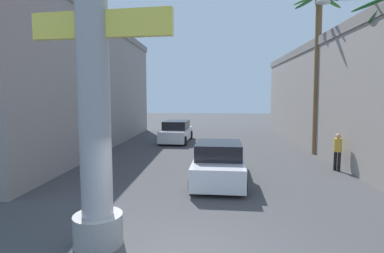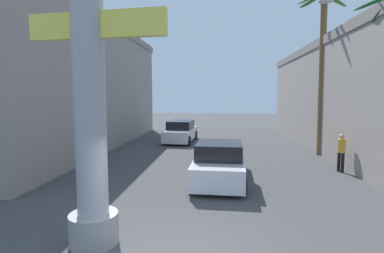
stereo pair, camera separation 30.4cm
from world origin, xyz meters
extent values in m
plane|color=#424244|center=(0.00, 10.00, 0.00)|extent=(87.84, 87.84, 0.00)
cube|color=gray|center=(-9.96, 13.46, 3.80)|extent=(8.50, 20.52, 7.60)
cube|color=slate|center=(-9.96, 13.46, 7.85)|extent=(8.67, 20.93, 0.50)
cube|color=gray|center=(9.96, 12.23, 3.11)|extent=(6.48, 26.35, 6.22)
cube|color=slate|center=(9.96, 12.23, 6.47)|extent=(6.61, 26.87, 0.50)
cylinder|color=#9E9EA3|center=(-1.84, 0.73, 3.91)|extent=(0.68, 0.68, 7.82)
cylinder|color=gray|center=(-1.84, 0.73, 0.35)|extent=(1.10, 1.10, 0.70)
cube|color=#F2E04C|center=(-1.64, 0.73, 4.85)|extent=(3.11, 0.48, 0.56)
cylinder|color=#59595E|center=(6.85, 6.39, 3.57)|extent=(0.16, 0.16, 7.14)
ellipsoid|color=beige|center=(4.88, 6.39, 6.89)|extent=(0.56, 0.28, 0.20)
cylinder|color=black|center=(0.17, 8.09, 0.32)|extent=(0.25, 0.65, 0.64)
cylinder|color=black|center=(1.96, 8.02, 0.32)|extent=(0.25, 0.65, 0.64)
cylinder|color=black|center=(0.03, 4.63, 0.32)|extent=(0.25, 0.65, 0.64)
cylinder|color=black|center=(1.83, 4.56, 0.32)|extent=(0.25, 0.65, 0.64)
cube|color=silver|center=(1.00, 6.32, 0.56)|extent=(2.08, 5.02, 0.80)
cube|color=black|center=(0.98, 5.95, 1.26)|extent=(1.82, 2.15, 0.60)
cylinder|color=black|center=(-2.62, 17.82, 0.32)|extent=(0.26, 0.65, 0.64)
cylinder|color=black|center=(-0.91, 17.71, 0.32)|extent=(0.26, 0.65, 0.64)
cylinder|color=black|center=(-2.83, 14.67, 0.32)|extent=(0.26, 0.65, 0.64)
cylinder|color=black|center=(-1.12, 14.55, 0.32)|extent=(0.26, 0.65, 0.64)
cube|color=silver|center=(-1.87, 16.19, 0.56)|extent=(2.10, 4.62, 0.80)
cube|color=black|center=(-1.87, 16.19, 1.26)|extent=(1.82, 2.59, 0.60)
cylinder|color=brown|center=(6.73, 12.16, 4.42)|extent=(0.37, 0.69, 8.86)
ellipsoid|color=#30742D|center=(7.29, 12.25, 8.64)|extent=(1.39, 0.53, 0.79)
ellipsoid|color=#32672D|center=(6.86, 12.82, 8.67)|extent=(0.90, 1.42, 0.68)
ellipsoid|color=#23642D|center=(6.10, 12.72, 8.74)|extent=(1.19, 1.35, 0.49)
cylinder|color=brown|center=(-7.28, 9.26, 3.73)|extent=(0.36, 0.36, 7.46)
ellipsoid|color=#325C2D|center=(-6.66, 9.18, 7.32)|extent=(1.26, 0.52, 0.58)
ellipsoid|color=#32782D|center=(-6.88, 9.75, 7.36)|extent=(1.08, 1.20, 0.46)
ellipsoid|color=#2C762D|center=(-7.67, 9.77, 7.36)|extent=(1.04, 1.23, 0.46)
ellipsoid|color=#325D2D|center=(-7.92, 9.18, 7.32)|extent=(1.27, 0.52, 0.58)
ellipsoid|color=#31642D|center=(-7.70, 8.78, 7.33)|extent=(1.08, 1.18, 0.53)
ellipsoid|color=#2A692D|center=(-6.93, 8.74, 7.36)|extent=(1.01, 1.24, 0.45)
ellipsoid|color=#21662D|center=(6.28, 5.38, 6.56)|extent=(1.58, 0.82, 0.64)
cylinder|color=#1E233F|center=(-6.27, 13.98, 0.46)|extent=(0.14, 0.14, 0.91)
cylinder|color=#1E233F|center=(-6.47, 14.00, 0.46)|extent=(0.14, 0.14, 0.91)
cylinder|color=#B22626|center=(-6.37, 13.99, 1.21)|extent=(0.37, 0.37, 0.59)
sphere|color=tan|center=(-6.37, 13.99, 1.62)|extent=(0.22, 0.22, 0.22)
cylinder|color=black|center=(6.40, 7.92, 0.44)|extent=(0.14, 0.14, 0.88)
cylinder|color=black|center=(6.30, 8.09, 0.44)|extent=(0.14, 0.14, 0.88)
cylinder|color=gold|center=(6.35, 8.00, 1.17)|extent=(0.46, 0.46, 0.59)
sphere|color=tan|center=(6.35, 8.00, 1.58)|extent=(0.22, 0.22, 0.22)
camera|label=1|loc=(0.69, -5.60, 3.34)|focal=28.00mm
camera|label=2|loc=(0.99, -5.58, 3.34)|focal=28.00mm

